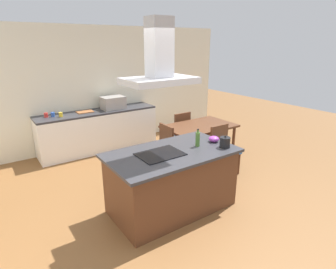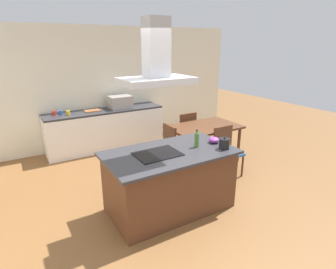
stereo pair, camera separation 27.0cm
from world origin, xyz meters
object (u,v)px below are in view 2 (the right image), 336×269
chair_facing_island (226,148)px  countertop_microwave (120,102)px  olive_oil_bottle (197,140)px  tea_kettle (224,144)px  coffee_mug_yellow (68,113)px  coffee_mug_red (54,113)px  dining_table (204,130)px  coffee_mug_blue (61,113)px  cutting_board (92,111)px  mixing_bowl (214,140)px  cooktop (158,154)px  chair_at_left_end (165,146)px  chair_facing_back_wall (185,129)px  range_hood (156,63)px

chair_facing_island → countertop_microwave: bearing=114.1°
chair_facing_island → olive_oil_bottle: bearing=-154.6°
tea_kettle → coffee_mug_yellow: bearing=115.5°
coffee_mug_red → dining_table: size_ratio=0.06×
coffee_mug_blue → chair_facing_island: coffee_mug_blue is taller
coffee_mug_blue → coffee_mug_yellow: bearing=-35.9°
tea_kettle → cutting_board: 3.37m
tea_kettle → olive_oil_bottle: bearing=138.5°
olive_oil_bottle → mixing_bowl: olive_oil_bottle is taller
olive_oil_bottle → coffee_mug_red: size_ratio=2.89×
cooktop → dining_table: (1.68, 1.13, -0.24)m
cooktop → cutting_board: 2.93m
cooktop → olive_oil_bottle: 0.63m
cooktop → chair_at_left_end: cooktop is taller
chair_facing_island → chair_facing_back_wall: 1.33m
mixing_bowl → range_hood: 1.50m
range_hood → chair_facing_island: bearing=15.5°
olive_oil_bottle → chair_facing_back_wall: 2.18m
countertop_microwave → range_hood: bearing=-101.9°
chair_facing_island → range_hood: range_hood is taller
chair_facing_back_wall → range_hood: size_ratio=0.99×
mixing_bowl → countertop_microwave: bearing=96.7°
chair_facing_island → chair_facing_back_wall: bearing=90.0°
coffee_mug_red → cutting_board: bearing=-1.8°
tea_kettle → coffee_mug_blue: bearing=116.7°
cooktop → coffee_mug_blue: (-0.70, 2.92, 0.04)m
countertop_microwave → chair_facing_back_wall: countertop_microwave is taller
cooktop → chair_facing_back_wall: 2.49m
coffee_mug_red → cutting_board: size_ratio=0.26×
dining_table → chair_facing_back_wall: bearing=90.0°
mixing_bowl → coffee_mug_red: 3.48m
coffee_mug_yellow → dining_table: coffee_mug_yellow is taller
cutting_board → dining_table: size_ratio=0.24×
cooktop → dining_table: size_ratio=0.43×
cutting_board → dining_table: (1.72, -1.80, -0.24)m
countertop_microwave → chair_facing_island: 2.70m
olive_oil_bottle → coffee_mug_blue: (-1.32, 2.96, -0.07)m
coffee_mug_red → mixing_bowl: bearing=-59.4°
countertop_microwave → coffee_mug_red: bearing=177.0°
dining_table → chair_at_left_end: bearing=180.0°
range_hood → coffee_mug_red: bearing=105.5°
cutting_board → countertop_microwave: bearing=-4.5°
coffee_mug_yellow → olive_oil_bottle: bearing=-67.4°
coffee_mug_yellow → chair_facing_island: (2.25, -2.36, -0.44)m
coffee_mug_red → tea_kettle: bearing=-61.8°
chair_facing_island → range_hood: (-1.68, -0.47, 1.59)m
coffee_mug_red → coffee_mug_yellow: bearing=-26.5°
coffee_mug_yellow → chair_at_left_end: (1.34, -1.70, -0.44)m
olive_oil_bottle → range_hood: size_ratio=0.29×
mixing_bowl → dining_table: mixing_bowl is taller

